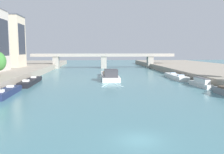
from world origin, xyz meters
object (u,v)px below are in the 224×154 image
Objects in this scene: barge_midriver at (110,75)px; moored_boat_right_near at (201,83)px; moored_boat_left_downstream at (7,92)px; moored_boat_left_far at (31,81)px; bridge_far at (104,59)px; moored_boat_right_upstream at (176,77)px.

barge_midriver is 2.35× the size of moored_boat_right_near.
moored_boat_left_downstream and moored_boat_left_far have the same top height.
moored_boat_left_downstream is 74.22m from bridge_far.
bridge_far is (-21.61, 62.95, 3.89)m from moored_boat_right_near.
moored_boat_right_upstream is at bearing 91.07° from moored_boat_right_near.
barge_midriver reaches higher than moored_boat_left_downstream.
moored_boat_left_downstream is at bearing -107.30° from bridge_far.
moored_boat_left_far is 1.62× the size of moored_boat_right_near.
moored_boat_right_upstream is (-0.31, 16.78, -0.28)m from moored_boat_right_near.
barge_midriver reaches higher than moored_boat_right_upstream.
barge_midriver is at bearing -89.55° from bridge_far.
bridge_far is at bearing 68.42° from moored_boat_left_far.
moored_boat_left_far is 43.74m from moored_boat_right_upstream.
moored_boat_left_far reaches higher than moored_boat_right_near.
moored_boat_right_upstream is 0.23× the size of bridge_far.
barge_midriver is 34.90m from moored_boat_left_downstream.
moored_boat_left_downstream is at bearing -150.44° from moored_boat_right_upstream.
moored_boat_left_downstream is 49.82m from moored_boat_right_upstream.
moored_boat_right_upstream is at bearing -5.99° from barge_midriver.
moored_boat_right_upstream is (43.33, 24.58, 0.03)m from moored_boat_left_downstream.
barge_midriver is 44.13m from bridge_far.
bridge_far is (21.61, 54.63, 4.21)m from moored_boat_left_far.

